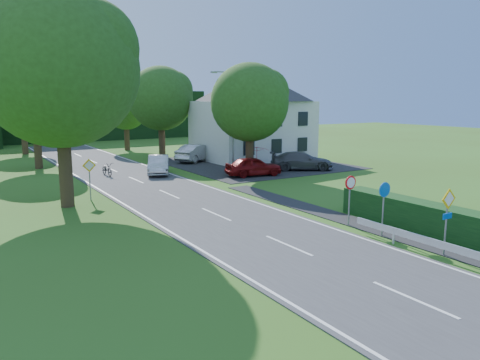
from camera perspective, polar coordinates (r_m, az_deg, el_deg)
road at (r=25.61m, az=-5.10°, el=-3.31°), size 7.00×80.00×0.04m
parking_pad at (r=42.62m, az=1.47°, el=2.02°), size 14.00×16.00×0.04m
line_edge_left at (r=24.37m, az=-11.96°, el=-4.11°), size 0.12×80.00×0.01m
line_edge_right at (r=27.18m, az=1.03°, el=-2.45°), size 0.12×80.00×0.01m
line_centre at (r=25.61m, az=-5.10°, el=-3.26°), size 0.12×80.00×0.01m
tree_main at (r=26.81m, az=-20.99°, el=9.18°), size 9.40×9.40×11.64m
tree_left_far at (r=42.79m, az=-23.67°, el=6.98°), size 7.00×7.00×8.58m
tree_right_far at (r=47.90m, az=-9.59°, el=8.19°), size 7.40×7.40×9.09m
tree_left_back at (r=54.75m, az=-24.97°, el=7.07°), size 6.60×6.60×8.07m
tree_right_back at (r=55.09m, az=-13.72°, el=7.46°), size 6.20×6.20×7.56m
tree_right_mid at (r=36.15m, az=1.19°, el=7.41°), size 7.00×7.00×8.58m
treeline_right at (r=70.99m, az=-16.24°, el=7.60°), size 30.00×5.00×7.00m
house_white at (r=45.85m, az=1.53°, el=8.08°), size 10.60×8.40×8.60m
streetlight at (r=37.61m, az=-1.05°, el=7.77°), size 2.03×0.18×8.00m
sign_priority_right at (r=18.99m, az=23.98°, el=-3.31°), size 0.78×0.09×2.59m
sign_roundabout at (r=20.80m, az=17.15°, el=-2.15°), size 0.64×0.08×2.37m
sign_speed_limit at (r=22.11m, az=13.28°, el=-1.02°), size 0.64×0.11×2.37m
sign_priority_left at (r=28.40m, az=-17.89°, el=1.04°), size 0.78×0.09×2.44m
moving_car at (r=37.06m, az=-9.89°, el=1.85°), size 3.18×4.65×1.45m
motorcycle at (r=37.13m, az=-15.90°, el=1.30°), size 0.78×1.97×1.02m
parked_car_red at (r=35.60m, az=1.65°, el=1.68°), size 4.52×2.40×1.47m
parked_car_silver_a at (r=44.08m, az=-5.23°, el=3.33°), size 5.11×3.81×1.61m
parked_car_grey at (r=39.00m, az=7.50°, el=2.34°), size 5.49×4.34×1.49m
parked_car_silver_b at (r=43.84m, az=2.74°, el=3.09°), size 4.65×2.34×1.26m
parasol at (r=39.72m, az=2.11°, el=2.82°), size 2.33×2.36×1.85m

